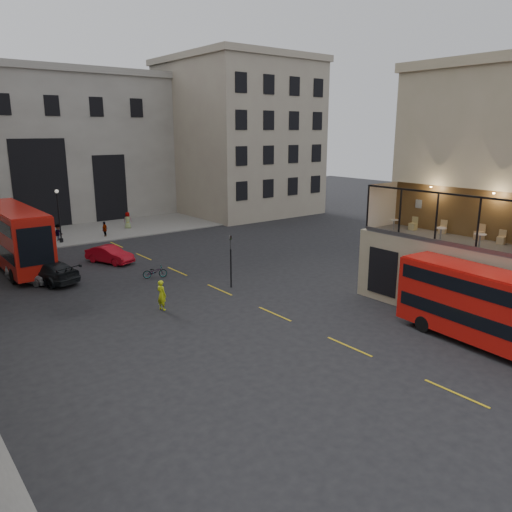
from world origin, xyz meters
TOP-DOWN VIEW (x-y plane):
  - ground at (0.00, 0.00)m, footprint 140.00×140.00m
  - host_building_main at (9.95, 0.00)m, footprint 7.26×11.40m
  - host_frontage at (6.50, 0.00)m, footprint 3.00×11.00m
  - cafe_floor at (6.50, 0.00)m, footprint 3.00×10.00m
  - gateway at (-5.00, 47.99)m, footprint 35.00×10.60m
  - building_right at (20.00, 39.97)m, footprint 16.60×18.60m
  - pavement_far at (-6.00, 38.00)m, footprint 40.00×12.00m
  - traffic_light_near at (-1.00, 12.00)m, footprint 0.16×0.20m
  - street_lamp_b at (-6.00, 34.00)m, footprint 0.36×0.36m
  - bus_near at (3.50, -4.45)m, footprint 3.06×10.20m
  - bus_far at (-11.69, 26.87)m, footprint 2.93×12.51m
  - car_a at (-11.80, 22.21)m, footprint 3.31×4.66m
  - car_b at (-5.13, 23.86)m, footprint 3.10×4.58m
  - car_c at (-10.90, 21.28)m, footprint 3.91×5.92m
  - bicycle at (-4.17, 17.50)m, footprint 1.92×1.22m
  - cyclist at (-7.03, 10.93)m, footprint 0.63×0.80m
  - pedestrian_b at (-5.93, 34.94)m, footprint 1.29×1.26m
  - pedestrian_c at (-1.52, 34.01)m, footprint 1.01×0.96m
  - pedestrian_d at (2.29, 36.84)m, footprint 1.11×1.09m
  - cafe_table_near at (5.57, -2.38)m, footprint 0.64×0.64m
  - cafe_table_mid at (5.52, -0.04)m, footprint 0.63×0.63m
  - cafe_table_far at (6.04, 3.66)m, footprint 0.55×0.55m
  - cafe_chair_a at (7.50, -2.63)m, footprint 0.47×0.47m
  - cafe_chair_b at (7.67, -1.24)m, footprint 0.54×0.54m
  - cafe_chair_c at (7.57, 1.11)m, footprint 0.51×0.51m
  - cafe_chair_d at (7.11, 2.93)m, footprint 0.44×0.44m

SIDE VIEW (x-z plane):
  - ground at x=0.00m, z-range 0.00..0.00m
  - pavement_far at x=-6.00m, z-range 0.00..0.12m
  - bicycle at x=-4.17m, z-range 0.00..0.95m
  - car_b at x=-5.13m, z-range 0.00..1.43m
  - car_a at x=-11.80m, z-range 0.00..1.47m
  - car_c at x=-10.90m, z-range 0.00..1.59m
  - pedestrian_c at x=-1.52m, z-range 0.00..1.68m
  - pedestrian_b at x=-5.93m, z-range 0.00..1.77m
  - cyclist at x=-7.03m, z-range 0.00..1.92m
  - pedestrian_d at x=2.29m, z-range 0.00..1.93m
  - host_frontage at x=6.50m, z-range 0.00..4.50m
  - bus_near at x=3.50m, z-range 0.25..4.26m
  - street_lamp_b at x=-6.00m, z-range -0.27..5.06m
  - traffic_light_near at x=-1.00m, z-range 0.52..4.32m
  - bus_far at x=-11.69m, z-range 0.31..5.30m
  - cafe_floor at x=6.50m, z-range 4.50..4.60m
  - cafe_chair_a at x=7.50m, z-range 4.44..5.26m
  - cafe_chair_c at x=7.57m, z-range 4.43..5.28m
  - cafe_chair_d at x=7.11m, z-range 4.43..5.28m
  - cafe_chair_b at x=7.67m, z-range 4.42..5.34m
  - cafe_table_far at x=6.04m, z-range 4.71..5.41m
  - cafe_table_mid at x=5.52m, z-range 4.73..5.52m
  - cafe_table_near at x=5.57m, z-range 4.73..5.54m
  - host_building_main at x=9.95m, z-range 0.24..15.34m
  - gateway at x=-5.00m, z-range 0.39..18.39m
  - building_right at x=20.00m, z-range 0.39..20.39m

